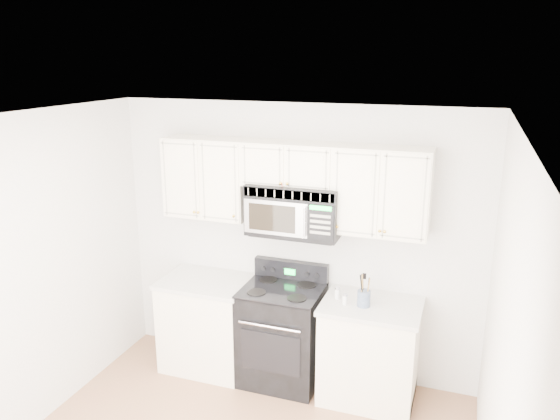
% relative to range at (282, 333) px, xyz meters
% --- Properties ---
extents(room, '(3.51, 3.51, 2.61)m').
position_rel_range_xyz_m(room, '(0.03, -1.44, 0.82)').
color(room, brown).
rests_on(room, ground).
extents(base_cabinet_left, '(0.86, 0.65, 0.92)m').
position_rel_range_xyz_m(base_cabinet_left, '(-0.77, -0.01, -0.06)').
color(base_cabinet_left, silver).
rests_on(base_cabinet_left, ground).
extents(base_cabinet_right, '(0.86, 0.65, 0.92)m').
position_rel_range_xyz_m(base_cabinet_right, '(0.83, -0.01, -0.06)').
color(base_cabinet_right, silver).
rests_on(base_cabinet_right, ground).
extents(range, '(0.73, 0.66, 1.11)m').
position_rel_range_xyz_m(range, '(0.00, 0.00, 0.00)').
color(range, black).
rests_on(range, ground).
extents(upper_cabinets, '(2.44, 0.37, 0.75)m').
position_rel_range_xyz_m(upper_cabinets, '(0.03, 0.14, 1.45)').
color(upper_cabinets, silver).
rests_on(upper_cabinets, ground).
extents(microwave, '(0.83, 0.46, 0.46)m').
position_rel_range_xyz_m(microwave, '(0.09, 0.09, 1.20)').
color(microwave, black).
rests_on(microwave, ground).
extents(utensil_crock, '(0.11, 0.11, 0.30)m').
position_rel_range_xyz_m(utensil_crock, '(0.77, -0.08, 0.52)').
color(utensil_crock, slate).
rests_on(utensil_crock, base_cabinet_right).
extents(shaker_salt, '(0.05, 0.05, 0.11)m').
position_rel_range_xyz_m(shaker_salt, '(0.52, -0.01, 0.49)').
color(shaker_salt, silver).
rests_on(shaker_salt, base_cabinet_right).
extents(shaker_pepper, '(0.04, 0.04, 0.10)m').
position_rel_range_xyz_m(shaker_pepper, '(0.61, -0.10, 0.49)').
color(shaker_pepper, silver).
rests_on(shaker_pepper, base_cabinet_right).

